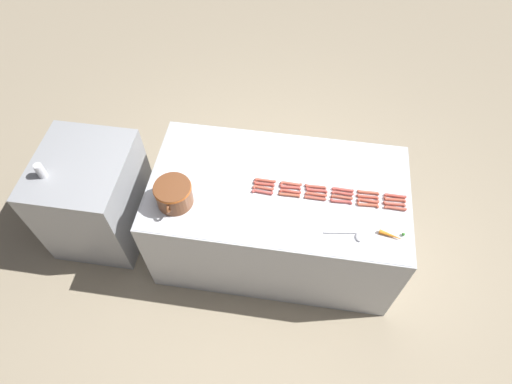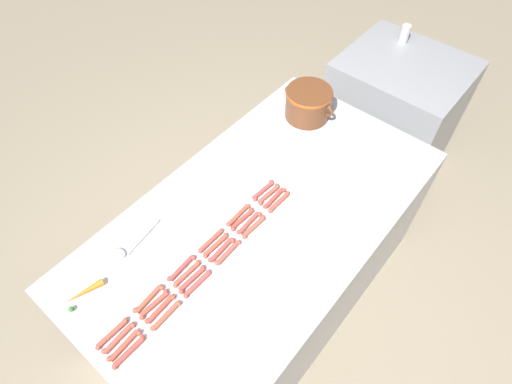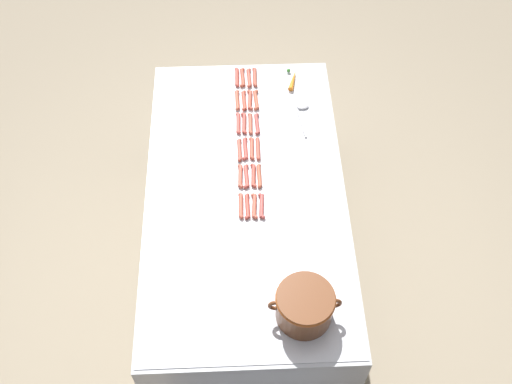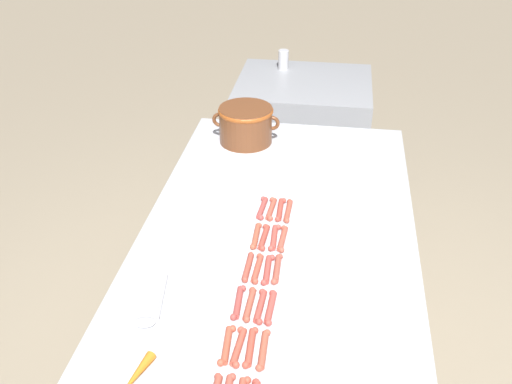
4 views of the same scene
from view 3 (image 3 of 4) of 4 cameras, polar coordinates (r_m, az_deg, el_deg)
ground_plane at (r=4.03m, az=-0.80°, el=-7.48°), size 20.00×20.00×0.00m
griddle_counter at (r=3.63m, az=-0.89°, el=-4.07°), size 1.07×1.95×0.91m
hot_dog_0 at (r=3.81m, az=-0.11°, el=10.68°), size 0.03×0.16×0.02m
hot_dog_1 at (r=3.67m, az=0.00°, el=8.60°), size 0.03×0.16×0.02m
hot_dog_2 at (r=3.54m, az=0.10°, el=6.38°), size 0.03×0.16×0.02m
hot_dog_3 at (r=3.41m, az=0.19°, el=4.05°), size 0.02×0.16×0.02m
hot_dog_4 at (r=3.30m, az=0.31°, el=1.50°), size 0.03×0.16×0.02m
hot_dog_5 at (r=3.18m, az=0.53°, el=-1.32°), size 0.03×0.16×0.02m
hot_dog_6 at (r=3.80m, az=-0.65°, el=10.61°), size 0.03×0.16×0.02m
hot_dog_7 at (r=3.67m, az=-0.56°, el=8.60°), size 0.03×0.16×0.02m
hot_dog_8 at (r=3.54m, az=-0.53°, el=6.41°), size 0.03×0.16×0.02m
hot_dog_9 at (r=3.42m, az=-0.39°, el=4.08°), size 0.03×0.16×0.02m
hot_dog_10 at (r=3.30m, az=-0.24°, el=1.55°), size 0.03×0.16×0.02m
hot_dog_11 at (r=3.18m, az=-0.15°, el=-1.33°), size 0.03×0.16×0.02m
hot_dog_12 at (r=3.80m, az=-1.25°, el=10.64°), size 0.03×0.16×0.02m
hot_dog_13 at (r=3.67m, az=-1.13°, el=8.54°), size 0.03×0.16×0.02m
hot_dog_14 at (r=3.54m, az=-1.11°, el=6.44°), size 0.03×0.16×0.02m
hot_dog_15 at (r=3.42m, az=-1.00°, el=4.07°), size 0.03×0.16×0.02m
hot_dog_16 at (r=3.30m, az=-0.90°, el=1.47°), size 0.03×0.16×0.02m
hot_dog_17 at (r=3.18m, az=-0.81°, el=-1.35°), size 0.03×0.16×0.02m
hot_dog_18 at (r=3.81m, az=-1.79°, el=10.67°), size 0.03×0.16×0.02m
hot_dog_19 at (r=3.67m, az=-1.76°, el=8.57°), size 0.03×0.16×0.02m
hot_dog_20 at (r=3.54m, az=-1.67°, el=6.43°), size 0.03×0.16×0.02m
hot_dog_21 at (r=3.41m, az=-1.55°, el=3.93°), size 0.03×0.16×0.02m
hot_dog_22 at (r=3.30m, az=-1.48°, el=1.49°), size 0.03×0.16×0.02m
hot_dog_23 at (r=3.18m, az=-1.42°, el=-1.31°), size 0.03×0.16×0.02m
bean_pot at (r=2.81m, az=4.58°, el=-10.49°), size 0.34×0.27×0.18m
serving_spoon at (r=3.62m, az=4.36°, el=7.48°), size 0.08×0.27×0.02m
carrot at (r=3.79m, az=3.47°, el=10.49°), size 0.07×0.18×0.03m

